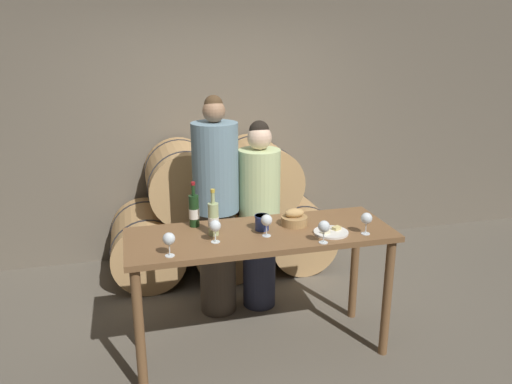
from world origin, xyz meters
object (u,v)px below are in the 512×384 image
wine_glass_far_right (367,219)px  wine_glass_far_left (169,239)px  tasting_table (261,250)px  wine_bottle_white (213,219)px  wine_glass_left (215,226)px  cheese_plate (331,232)px  wine_bottle_red (194,211)px  wine_glass_right (324,227)px  bread_basket (294,219)px  wine_glass_center (267,221)px  person_right (259,216)px  blue_crock (262,222)px  person_left (216,207)px

wine_glass_far_right → wine_glass_far_left: bearing=-179.0°
tasting_table → wine_bottle_white: 0.40m
wine_glass_left → wine_glass_far_right: bearing=-6.7°
wine_bottle_white → cheese_plate: size_ratio=1.36×
wine_bottle_red → wine_glass_left: 0.34m
wine_glass_right → bread_basket: bearing=102.6°
wine_glass_left → wine_glass_right: bearing=-15.5°
wine_bottle_red → wine_glass_center: (0.44, -0.31, -0.01)m
person_right → tasting_table: bearing=-104.3°
wine_bottle_red → wine_bottle_white: bearing=-62.2°
tasting_table → wine_glass_left: 0.42m
blue_crock → wine_glass_left: 0.38m
wine_bottle_red → cheese_plate: size_ratio=1.37×
wine_bottle_white → wine_glass_center: 0.36m
blue_crock → wine_glass_far_left: 0.72m
cheese_plate → wine_glass_left: wine_glass_left is taller
wine_bottle_red → bread_basket: (0.69, -0.16, -0.07)m
tasting_table → cheese_plate: 0.50m
wine_bottle_white → wine_glass_left: wine_bottle_white is taller
wine_glass_center → cheese_plate: bearing=-8.4°
bread_basket → wine_glass_left: wine_glass_left is taller
person_right → wine_glass_center: bearing=-101.4°
wine_glass_left → wine_bottle_white: bearing=84.6°
person_right → blue_crock: bearing=-103.4°
wine_bottle_white → wine_glass_far_right: wine_bottle_white is taller
wine_glass_left → wine_glass_right: 0.70m
person_right → wine_glass_far_right: person_right is taller
person_right → wine_bottle_red: size_ratio=4.92×
wine_glass_far_right → bread_basket: bearing=145.4°
wine_bottle_red → cheese_plate: bearing=-22.9°
wine_bottle_red → bread_basket: 0.71m
bread_basket → wine_glass_right: 0.37m
wine_bottle_white → cheese_plate: (0.78, -0.18, -0.11)m
person_left → wine_glass_left: person_left is taller
wine_bottle_red → tasting_table: bearing=-28.9°
bread_basket → cheese_plate: 0.29m
tasting_table → wine_bottle_red: wine_bottle_red is taller
bread_basket → wine_glass_right: size_ratio=1.23×
person_right → wine_glass_far_right: (0.51, -0.86, 0.24)m
blue_crock → bread_basket: size_ratio=0.57×
tasting_table → person_left: 0.69m
person_right → wine_bottle_red: person_right is taller
blue_crock → wine_glass_center: (-0.00, -0.12, 0.05)m
person_right → wine_glass_far_left: bearing=-132.3°
person_left → wine_glass_far_right: size_ratio=11.85×
cheese_plate → wine_glass_center: 0.45m
cheese_plate → wine_glass_far_right: size_ratio=1.56×
blue_crock → wine_bottle_red: bearing=156.8°
wine_bottle_red → wine_glass_left: size_ratio=2.13×
cheese_plate → bread_basket: bearing=131.7°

